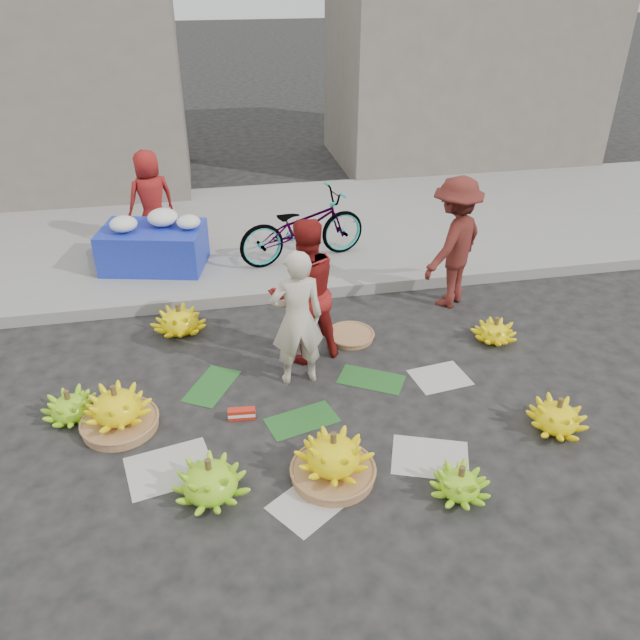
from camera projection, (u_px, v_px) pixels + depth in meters
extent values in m
plane|color=black|center=(309.00, 406.00, 5.98)|extent=(80.00, 80.00, 0.00)
cube|color=gray|center=(278.00, 293.00, 7.80)|extent=(40.00, 0.25, 0.15)
cube|color=gray|center=(260.00, 231.00, 9.58)|extent=(40.00, 4.00, 0.12)
cube|color=slate|center=(468.00, 28.00, 11.95)|extent=(5.00, 3.00, 5.00)
cylinder|color=#91623D|center=(120.00, 423.00, 5.69)|extent=(0.68, 0.68, 0.09)
cylinder|color=#4F3A1F|center=(114.00, 392.00, 5.50)|extent=(0.05, 0.05, 0.12)
cylinder|color=#4F3A1F|center=(208.00, 466.00, 4.83)|extent=(0.05, 0.05, 0.12)
cylinder|color=#91623D|center=(333.00, 473.00, 5.15)|extent=(0.69, 0.69, 0.09)
cylinder|color=#4F3A1F|center=(333.00, 439.00, 4.96)|extent=(0.05, 0.05, 0.12)
cylinder|color=#4F3A1F|center=(462.00, 473.00, 4.88)|extent=(0.05, 0.05, 0.12)
cylinder|color=#4F3A1F|center=(560.00, 404.00, 5.54)|extent=(0.05, 0.05, 0.12)
cylinder|color=#4F3A1F|center=(497.00, 323.00, 6.86)|extent=(0.05, 0.05, 0.12)
cylinder|color=#4F3A1F|center=(67.00, 396.00, 5.69)|extent=(0.05, 0.05, 0.12)
cylinder|color=#4F3A1F|center=(178.00, 309.00, 6.98)|extent=(0.05, 0.05, 0.12)
cylinder|color=#91623D|center=(351.00, 336.00, 7.01)|extent=(0.63, 0.63, 0.06)
cube|color=red|center=(242.00, 413.00, 5.79)|extent=(0.26, 0.10, 0.10)
imported|color=beige|center=(297.00, 319.00, 5.99)|extent=(0.54, 0.37, 1.43)
imported|color=#A31E19|center=(304.00, 291.00, 6.33)|extent=(0.89, 0.77, 1.56)
imported|color=maroon|center=(454.00, 243.00, 7.34)|extent=(1.17, 1.11, 1.59)
cube|color=#1A2AAC|center=(154.00, 247.00, 8.23)|extent=(1.46, 1.09, 0.54)
ellipsoid|color=white|center=(123.00, 225.00, 7.94)|extent=(0.35, 0.35, 0.19)
ellipsoid|color=white|center=(163.00, 218.00, 8.11)|extent=(0.39, 0.39, 0.22)
ellipsoid|color=white|center=(189.00, 222.00, 8.03)|extent=(0.30, 0.30, 0.17)
cylinder|color=slate|center=(99.00, 262.00, 8.11)|extent=(0.28, 0.28, 0.31)
imported|color=#A31E19|center=(151.00, 199.00, 8.65)|extent=(0.78, 0.66, 1.35)
imported|color=gray|center=(302.00, 227.00, 8.32)|extent=(1.01, 1.88, 0.94)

